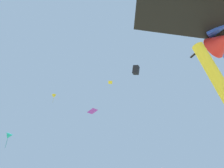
{
  "coord_description": "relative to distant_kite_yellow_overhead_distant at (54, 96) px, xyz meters",
  "views": [
    {
      "loc": [
        -1.19,
        -0.66,
        0.76
      ],
      "look_at": [
        0.26,
        2.91,
        3.27
      ],
      "focal_mm": 31.8,
      "sensor_mm": 36.0,
      "label": 1
    }
  ],
  "objects": [
    {
      "name": "distant_kite_yellow_overhead_distant",
      "position": [
        0.0,
        0.0,
        0.0
      ],
      "size": [
        0.78,
        0.73,
        1.51
      ],
      "color": "yellow"
    },
    {
      "name": "distant_kite_yellow_far_center",
      "position": [
        9.4,
        -0.66,
        4.61
      ],
      "size": [
        0.95,
        0.91,
        0.4
      ],
      "color": "yellow"
    },
    {
      "name": "distant_kite_purple_high_left",
      "position": [
        3.19,
        -11.47,
        -7.01
      ],
      "size": [
        0.99,
        0.97,
        0.45
      ],
      "color": "purple"
    },
    {
      "name": "distant_kite_black_mid_left",
      "position": [
        10.23,
        -8.76,
        2.02
      ],
      "size": [
        1.19,
        1.42,
        1.52
      ],
      "color": "black"
    },
    {
      "name": "distant_kite_teal_high_right",
      "position": [
        -5.36,
        5.46,
        -5.47
      ],
      "size": [
        1.55,
        1.56,
        2.45
      ],
      "color": "#19B2AD"
    }
  ]
}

